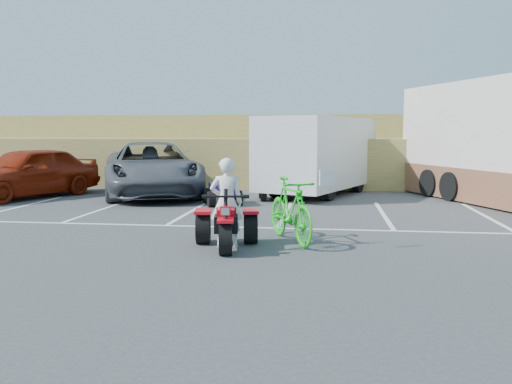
# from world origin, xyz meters

# --- Properties ---
(ground) EXTENTS (100.00, 100.00, 0.00)m
(ground) POSITION_xyz_m (0.00, 0.00, 0.00)
(ground) COLOR #39393B
(ground) RESTS_ON ground
(parking_stripes) EXTENTS (28.00, 5.16, 0.01)m
(parking_stripes) POSITION_xyz_m (0.87, 4.07, 0.00)
(parking_stripes) COLOR white
(parking_stripes) RESTS_ON ground
(grass_embankment) EXTENTS (40.00, 8.50, 3.10)m
(grass_embankment) POSITION_xyz_m (0.00, 15.48, 1.42)
(grass_embankment) COLOR olive
(grass_embankment) RESTS_ON ground
(red_trike_atv) EXTENTS (1.54, 1.89, 1.11)m
(red_trike_atv) POSITION_xyz_m (-0.76, 0.05, 0.00)
(red_trike_atv) COLOR red
(red_trike_atv) RESTS_ON ground
(rider) EXTENTS (0.70, 0.52, 1.76)m
(rider) POSITION_xyz_m (-0.79, 0.20, 0.88)
(rider) COLOR white
(rider) RESTS_ON ground
(green_dirt_bike) EXTENTS (1.53, 2.27, 1.33)m
(green_dirt_bike) POSITION_xyz_m (0.42, 0.86, 0.67)
(green_dirt_bike) COLOR #14BF19
(green_dirt_bike) RESTS_ON ground
(grey_pickup) EXTENTS (5.54, 7.58, 1.91)m
(grey_pickup) POSITION_xyz_m (-5.15, 8.66, 0.96)
(grey_pickup) COLOR #4C4D54
(grey_pickup) RESTS_ON ground
(red_car) EXTENTS (3.90, 5.61, 1.77)m
(red_car) POSITION_xyz_m (-9.17, 7.34, 0.89)
(red_car) COLOR maroon
(red_car) RESTS_ON ground
(cargo_trailer) EXTENTS (4.41, 6.42, 2.78)m
(cargo_trailer) POSITION_xyz_m (0.82, 9.63, 1.50)
(cargo_trailer) COLOR silver
(cargo_trailer) RESTS_ON ground
(quad_atv_blue) EXTENTS (1.48, 1.68, 0.91)m
(quad_atv_blue) POSITION_xyz_m (-2.11, 6.39, 0.00)
(quad_atv_blue) COLOR navy
(quad_atv_blue) RESTS_ON ground
(quad_atv_green) EXTENTS (1.18, 1.44, 0.83)m
(quad_atv_green) POSITION_xyz_m (-0.63, 7.89, 0.00)
(quad_atv_green) COLOR #13571B
(quad_atv_green) RESTS_ON ground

